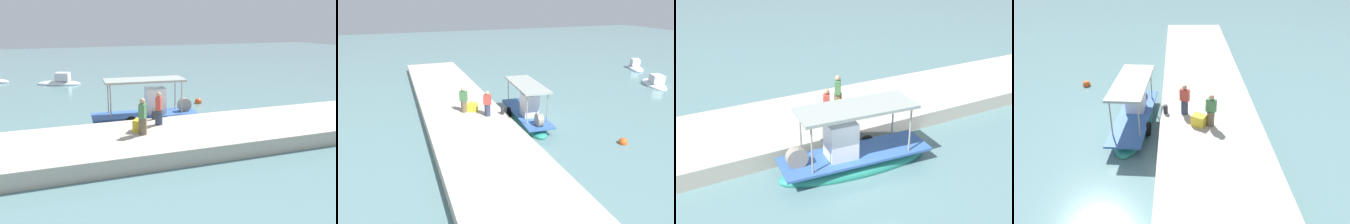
% 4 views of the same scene
% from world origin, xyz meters
% --- Properties ---
extents(ground_plane, '(120.00, 120.00, 0.00)m').
position_xyz_m(ground_plane, '(0.00, 0.00, 0.00)').
color(ground_plane, slate).
extents(dock_quay, '(36.00, 5.14, 0.73)m').
position_xyz_m(dock_quay, '(0.00, -4.34, 0.36)').
color(dock_quay, beige).
rests_on(dock_quay, ground_plane).
extents(main_fishing_boat, '(6.33, 2.23, 2.96)m').
position_xyz_m(main_fishing_boat, '(0.08, -0.37, 0.47)').
color(main_fishing_boat, teal).
rests_on(main_fishing_boat, ground_plane).
extents(fisherman_near_bollard, '(0.50, 0.54, 1.66)m').
position_xyz_m(fisherman_near_bollard, '(-0.06, -3.04, 1.48)').
color(fisherman_near_bollard, '#303953').
rests_on(fisherman_near_bollard, dock_quay).
extents(fisherman_by_crate, '(0.51, 0.55, 1.69)m').
position_xyz_m(fisherman_by_crate, '(-1.25, -4.30, 1.49)').
color(fisherman_by_crate, brown).
rests_on(fisherman_by_crate, dock_quay).
extents(mooring_bollard, '(0.24, 0.24, 0.46)m').
position_xyz_m(mooring_bollard, '(0.01, -2.03, 0.95)').
color(mooring_bollard, '#2D2D33').
rests_on(mooring_bollard, dock_quay).
extents(cargo_crate, '(0.79, 0.83, 0.56)m').
position_xyz_m(cargo_crate, '(-1.24, -3.73, 1.00)').
color(cargo_crate, gold).
rests_on(cargo_crate, dock_quay).
extents(marker_buoy, '(0.51, 0.51, 0.51)m').
position_xyz_m(marker_buoy, '(5.07, 3.46, 0.10)').
color(marker_buoy, '#EB541D').
rests_on(marker_buoy, ground_plane).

